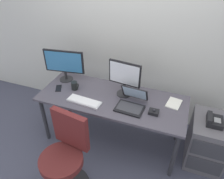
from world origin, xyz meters
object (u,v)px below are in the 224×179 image
Objects in this scene: keyboard at (84,101)px; monitor_main at (64,63)px; desk_phone at (214,121)px; office_chair at (66,159)px; monitor_side at (125,76)px; paper_notepad at (174,103)px; laptop at (131,103)px; coffee_mug at (75,86)px; cell_phone at (59,88)px; trackball_mouse at (154,112)px; file_cabinet at (207,141)px.

monitor_main is at bearing 140.96° from keyboard.
desk_phone is 1.64m from office_chair.
monitor_side reaches higher than keyboard.
office_chair is 1.35m from paper_notepad.
paper_notepad is (0.45, 0.21, -0.04)m from laptop.
paper_notepad is at bearing 45.30° from office_chair.
paper_notepad is at bearing 25.06° from laptop.
keyboard is 0.31m from coffee_mug.
trackball_mouse is at bearing -29.21° from cell_phone.
laptop is at bearing 171.88° from trackball_mouse.
keyboard is (0.45, -0.37, -0.24)m from monitor_main.
office_chair is (-1.38, -0.86, -0.23)m from desk_phone.
laptop is 1.65× the size of paper_notepad.
trackball_mouse is 1.04m from coffee_mug.
keyboard is at bearing -169.32° from file_cabinet.
monitor_side is (0.32, 0.92, 0.53)m from office_chair.
monitor_side is 4.00× the size of trackball_mouse.
office_chair is at bearing -148.03° from desk_phone.
paper_notepad is at bearing -18.86° from cell_phone.
monitor_side is at bearing 176.74° from desk_phone.
file_cabinet is at bearing -22.63° from cell_phone.
desk_phone is 0.48× the size of keyboard.
trackball_mouse is at bearing -6.51° from coffee_mug.
keyboard is at bearing -140.72° from monitor_side.
cell_phone is at bearing -176.49° from desk_phone.
file_cabinet is at bearing 32.30° from office_chair.
trackball_mouse reaches higher than file_cabinet.
trackball_mouse is at bearing -29.02° from monitor_side.
laptop is (0.99, -0.24, -0.20)m from monitor_main.
coffee_mug is at bearing -36.54° from monitor_main.
paper_notepad is (0.93, 0.94, 0.28)m from office_chair.
trackball_mouse is (1.26, -0.28, -0.23)m from monitor_main.
trackball_mouse reaches higher than desk_phone.
laptop is at bearing -27.68° from cell_phone.
monitor_side reaches higher than trackball_mouse.
desk_phone is at bearing -23.11° from cell_phone.
coffee_mug reaches higher than file_cabinet.
office_chair reaches higher than desk_phone.
desk_phone is 1.41× the size of cell_phone.
office_chair is 2.15× the size of monitor_side.
monitor_side reaches higher than paper_notepad.
monitor_side is at bearing 150.98° from trackball_mouse.
laptop is 3.27× the size of coffee_mug.
monitor_side is 0.65m from paper_notepad.
monitor_main is 1.55× the size of laptop.
trackball_mouse is 0.77× the size of cell_phone.
cell_phone is (-0.97, 0.02, -0.05)m from laptop.
laptop is 0.50m from paper_notepad.
office_chair is (-1.39, -0.88, 0.12)m from file_cabinet.
cell_phone is at bearing -172.24° from paper_notepad.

